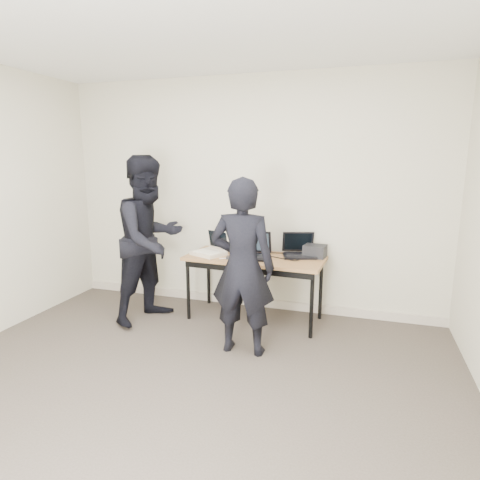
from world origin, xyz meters
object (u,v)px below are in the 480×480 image
at_px(laptop_center, 253,251).
at_px(laptop_right, 299,251).
at_px(equipment_box, 315,251).
at_px(person_typist, 242,267).
at_px(person_observer, 150,240).
at_px(laptop_beige, 211,250).
at_px(leather_satchel, 245,241).
at_px(desk, 254,262).

relative_size(laptop_center, laptop_right, 0.85).
xyz_separation_m(equipment_box, person_typist, (-0.54, -0.95, 0.03)).
bearing_deg(equipment_box, person_observer, -163.75).
xyz_separation_m(laptop_right, person_typist, (-0.36, -0.96, 0.04)).
bearing_deg(laptop_center, laptop_right, 20.83).
distance_m(equipment_box, person_observer, 1.80).
height_order(person_typist, person_observer, person_observer).
bearing_deg(laptop_beige, leather_satchel, 63.64).
distance_m(desk, person_observer, 1.16).
bearing_deg(equipment_box, person_typist, -119.34).
bearing_deg(desk, equipment_box, 20.58).
bearing_deg(laptop_right, equipment_box, -16.89).
bearing_deg(person_observer, desk, -54.00).
bearing_deg(person_observer, laptop_beige, -44.22).
xyz_separation_m(leather_satchel, person_typist, (0.27, -0.99, -0.03)).
xyz_separation_m(laptop_right, equipment_box, (0.18, -0.00, 0.01)).
xyz_separation_m(desk, person_typist, (0.09, -0.76, 0.15)).
xyz_separation_m(laptop_center, leather_satchel, (-0.16, 0.23, 0.07)).
bearing_deg(equipment_box, laptop_center, -163.67).
relative_size(person_typist, person_observer, 0.90).
xyz_separation_m(laptop_beige, person_observer, (-0.60, -0.29, 0.13)).
xyz_separation_m(laptop_center, person_typist, (0.11, -0.77, 0.03)).
bearing_deg(desk, laptop_center, 174.73).
xyz_separation_m(laptop_center, equipment_box, (0.65, 0.19, 0.00)).
xyz_separation_m(laptop_beige, person_typist, (0.59, -0.74, 0.04)).
relative_size(laptop_right, person_observer, 0.23).
bearing_deg(laptop_right, leather_satchel, 160.95).
relative_size(laptop_center, person_observer, 0.20).
bearing_deg(person_typist, laptop_right, -112.77).
bearing_deg(laptop_right, laptop_beige, 176.89).
height_order(laptop_center, equipment_box, laptop_center).
xyz_separation_m(laptop_center, laptop_right, (0.47, 0.19, -0.00)).
height_order(desk, laptop_right, laptop_right).
height_order(laptop_right, leather_satchel, laptop_right).
relative_size(laptop_right, equipment_box, 1.85).
xyz_separation_m(desk, leather_satchel, (-0.18, 0.23, 0.19)).
bearing_deg(laptop_center, person_observer, -165.15).
distance_m(desk, laptop_center, 0.12).
relative_size(desk, laptop_center, 4.26).
bearing_deg(person_observer, person_typist, -90.70).
relative_size(laptop_beige, leather_satchel, 1.16).
bearing_deg(person_typist, desk, -85.06).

